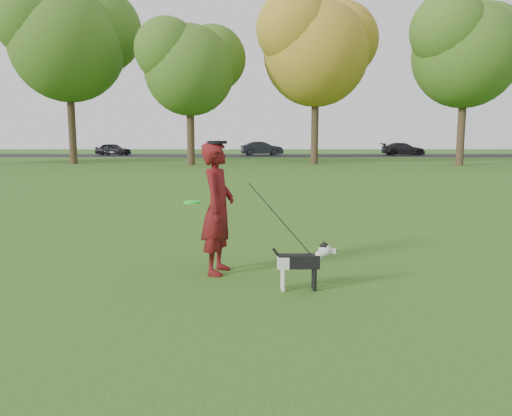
{
  "coord_description": "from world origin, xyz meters",
  "views": [
    {
      "loc": [
        -0.21,
        -6.46,
        1.93
      ],
      "look_at": [
        -0.14,
        0.17,
        0.95
      ],
      "focal_mm": 35.0,
      "sensor_mm": 36.0,
      "label": 1
    }
  ],
  "objects_px": {
    "dog": "(304,260)",
    "car_mid": "(262,148)",
    "man": "(218,208)",
    "car_left": "(113,149)",
    "car_right": "(403,149)"
  },
  "relations": [
    {
      "from": "dog",
      "to": "car_mid",
      "type": "relative_size",
      "value": 0.21
    },
    {
      "from": "man",
      "to": "dog",
      "type": "relative_size",
      "value": 2.25
    },
    {
      "from": "dog",
      "to": "car_mid",
      "type": "xyz_separation_m",
      "value": [
        0.39,
        40.42,
        0.28
      ]
    },
    {
      "from": "man",
      "to": "car_left",
      "type": "bearing_deg",
      "value": 28.68
    },
    {
      "from": "car_mid",
      "to": "dog",
      "type": "bearing_deg",
      "value": 169.31
    },
    {
      "from": "car_mid",
      "to": "man",
      "type": "bearing_deg",
      "value": 167.69
    },
    {
      "from": "car_mid",
      "to": "car_right",
      "type": "xyz_separation_m",
      "value": [
        13.16,
        0.0,
        -0.06
      ]
    },
    {
      "from": "car_left",
      "to": "car_right",
      "type": "bearing_deg",
      "value": -73.96
    },
    {
      "from": "car_left",
      "to": "car_mid",
      "type": "xyz_separation_m",
      "value": [
        13.75,
        0.0,
        0.08
      ]
    },
    {
      "from": "car_left",
      "to": "man",
      "type": "bearing_deg",
      "value": -146.79
    },
    {
      "from": "man",
      "to": "car_right",
      "type": "height_order",
      "value": "man"
    },
    {
      "from": "car_left",
      "to": "car_right",
      "type": "relative_size",
      "value": 0.82
    },
    {
      "from": "car_mid",
      "to": "car_right",
      "type": "bearing_deg",
      "value": -100.14
    },
    {
      "from": "dog",
      "to": "car_mid",
      "type": "height_order",
      "value": "car_mid"
    },
    {
      "from": "car_left",
      "to": "car_mid",
      "type": "relative_size",
      "value": 0.85
    }
  ]
}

